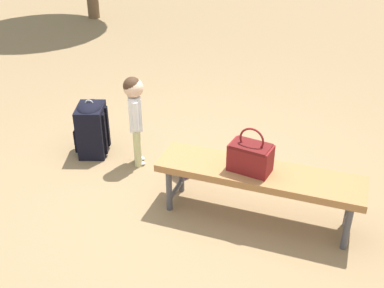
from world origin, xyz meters
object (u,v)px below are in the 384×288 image
(child_standing, at_px, (135,108))
(backpack_small, at_px, (184,161))
(park_bench, at_px, (259,177))
(handbag, at_px, (250,156))
(backpack_large, at_px, (92,127))

(child_standing, height_order, backpack_small, child_standing)
(park_bench, height_order, backpack_small, park_bench)
(handbag, bearing_deg, backpack_small, -16.60)
(handbag, xyz_separation_m, child_standing, (1.26, -0.13, 0.01))
(handbag, xyz_separation_m, backpack_small, (0.78, -0.23, -0.44))
(handbag, xyz_separation_m, backpack_large, (1.75, -0.04, -0.29))
(park_bench, distance_m, child_standing, 1.34)
(backpack_large, bearing_deg, handbag, 178.65)
(child_standing, bearing_deg, backpack_small, -167.80)
(park_bench, xyz_separation_m, backpack_small, (0.85, -0.20, -0.25))
(park_bench, bearing_deg, backpack_large, -0.11)
(backpack_large, bearing_deg, park_bench, 179.89)
(handbag, relative_size, backpack_small, 1.31)
(backpack_small, bearing_deg, backpack_large, 11.18)
(park_bench, relative_size, backpack_small, 5.89)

